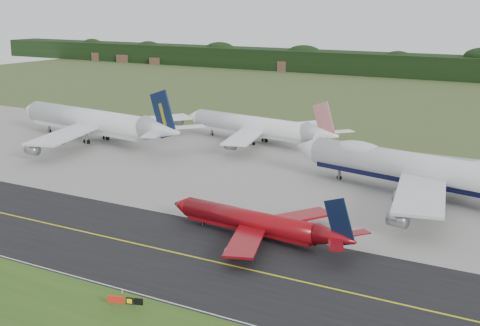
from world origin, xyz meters
The scene contains 11 objects.
ground centered at (0.00, 0.00, 0.00)m, with size 600.00×600.00×0.00m, color #384922.
taxiway centered at (0.00, -4.00, 0.01)m, with size 400.00×32.00×0.02m, color black.
apron centered at (0.00, 51.00, 0.01)m, with size 400.00×78.00×0.01m, color gray.
taxiway_centreline centered at (0.00, -4.00, 0.03)m, with size 400.00×0.40×0.00m, color #D1C613.
taxiway_edge_line centered at (0.00, -19.50, 0.03)m, with size 400.00×0.25×0.00m, color silver.
jet_ba_747 centered at (21.83, 48.10, 5.90)m, with size 68.51×55.92×17.32m.
jet_red_737 centered at (3.90, 8.83, 2.80)m, with size 37.48×30.46×10.11m.
jet_navy_gold centered at (-77.02, 56.68, 5.78)m, with size 68.11×58.84×17.58m.
jet_star_tail centered at (-34.96, 78.54, 4.79)m, with size 54.42×45.06×14.37m.
taxiway_sign centered at (1.71, -23.98, 1.16)m, with size 4.75×1.74×1.65m.
edge_marker_center centered at (-1.81, -20.50, 0.25)m, with size 0.16×0.16×0.50m, color yellow.
Camera 1 is at (56.68, -87.00, 39.99)m, focal length 50.00 mm.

